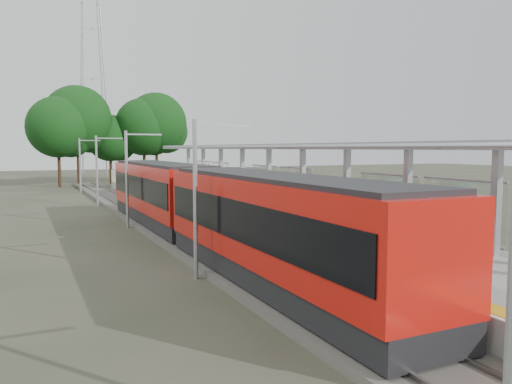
{
  "coord_description": "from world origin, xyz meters",
  "views": [
    {
      "loc": [
        -11.55,
        -8.94,
        4.44
      ],
      "look_at": [
        -1.22,
        13.0,
        2.3
      ],
      "focal_mm": 35.0,
      "sensor_mm": 36.0,
      "label": 1
    }
  ],
  "objects_px": {
    "bench_mid": "(286,197)",
    "info_pillar_far": "(231,187)",
    "bench_near": "(464,234)",
    "litter_bin": "(279,204)",
    "bench_far": "(252,191)",
    "train": "(202,203)"
  },
  "relations": [
    {
      "from": "bench_mid",
      "to": "info_pillar_far",
      "type": "height_order",
      "value": "info_pillar_far"
    },
    {
      "from": "bench_near",
      "to": "litter_bin",
      "type": "distance_m",
      "value": 11.44
    },
    {
      "from": "bench_far",
      "to": "info_pillar_far",
      "type": "xyz_separation_m",
      "value": [
        -1.09,
        1.0,
        0.24
      ]
    },
    {
      "from": "train",
      "to": "bench_far",
      "type": "bearing_deg",
      "value": 55.07
    },
    {
      "from": "bench_mid",
      "to": "litter_bin",
      "type": "xyz_separation_m",
      "value": [
        -1.49,
        -1.89,
        -0.15
      ]
    },
    {
      "from": "train",
      "to": "bench_mid",
      "type": "height_order",
      "value": "train"
    },
    {
      "from": "bench_far",
      "to": "info_pillar_far",
      "type": "bearing_deg",
      "value": 146.0
    },
    {
      "from": "bench_near",
      "to": "info_pillar_far",
      "type": "bearing_deg",
      "value": 68.13
    },
    {
      "from": "bench_near",
      "to": "train",
      "type": "bearing_deg",
      "value": 103.67
    },
    {
      "from": "train",
      "to": "bench_near",
      "type": "bearing_deg",
      "value": -53.55
    },
    {
      "from": "litter_bin",
      "to": "bench_mid",
      "type": "bearing_deg",
      "value": 51.83
    },
    {
      "from": "train",
      "to": "bench_near",
      "type": "relative_size",
      "value": 17.07
    },
    {
      "from": "bench_near",
      "to": "litter_bin",
      "type": "xyz_separation_m",
      "value": [
        -1.03,
        11.4,
        -0.09
      ]
    },
    {
      "from": "bench_mid",
      "to": "bench_far",
      "type": "relative_size",
      "value": 1.13
    },
    {
      "from": "bench_mid",
      "to": "info_pillar_far",
      "type": "distance_m",
      "value": 6.51
    },
    {
      "from": "bench_far",
      "to": "bench_near",
      "type": "bearing_deg",
      "value": -83.91
    },
    {
      "from": "litter_bin",
      "to": "bench_far",
      "type": "bearing_deg",
      "value": 76.17
    },
    {
      "from": "bench_mid",
      "to": "bench_far",
      "type": "height_order",
      "value": "bench_mid"
    },
    {
      "from": "train",
      "to": "bench_mid",
      "type": "relative_size",
      "value": 15.51
    },
    {
      "from": "info_pillar_far",
      "to": "litter_bin",
      "type": "height_order",
      "value": "info_pillar_far"
    },
    {
      "from": "bench_far",
      "to": "info_pillar_far",
      "type": "distance_m",
      "value": 1.5
    },
    {
      "from": "info_pillar_far",
      "to": "bench_far",
      "type": "bearing_deg",
      "value": -31.26
    }
  ]
}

